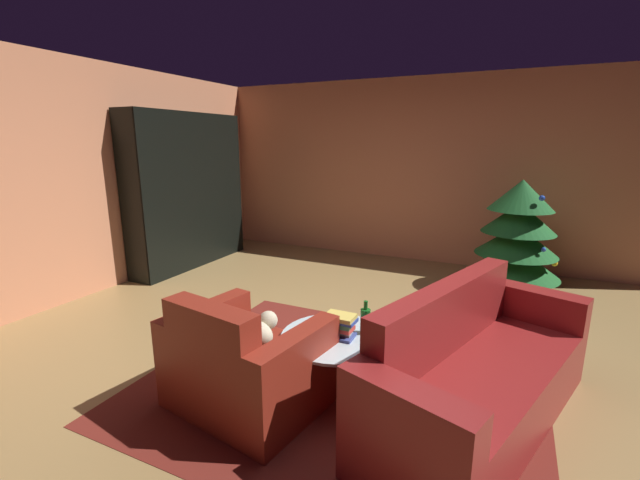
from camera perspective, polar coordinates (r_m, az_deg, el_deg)
The scene contains 11 objects.
ground_plane at distance 3.63m, azimuth 3.34°, elevation -15.24°, with size 7.66×7.66×0.00m, color olive.
wall_back at distance 6.24m, azimuth 14.38°, elevation 9.07°, with size 6.51×0.06×2.63m, color #CD7E56.
wall_left at distance 5.31m, azimuth -31.09°, elevation 6.90°, with size 0.06×6.36×2.63m, color #CD7E56.
area_rug at distance 3.23m, azimuth 2.74°, elevation -19.12°, with size 2.77×2.33×0.01m, color maroon.
bookshelf_unit at distance 6.21m, azimuth -16.87°, elevation 6.47°, with size 0.39×1.96×2.12m.
armchair_red at distance 2.92m, azimuth -10.28°, elevation -16.62°, with size 1.07×0.91×0.80m.
couch_red at distance 2.91m, azimuth 20.72°, elevation -17.18°, with size 1.30×2.07×0.86m.
coffee_table at distance 2.97m, azimuth 2.17°, elevation -13.58°, with size 0.77×0.77×0.42m.
book_stack_on_table at distance 2.91m, azimuth 2.79°, elevation -11.56°, with size 0.21×0.16×0.16m.
bottle_on_table at distance 2.97m, azimuth 6.24°, elevation -10.94°, with size 0.07×0.07×0.24m.
decorated_tree at distance 5.42m, azimuth 25.46°, elevation 0.63°, with size 1.03×1.03×1.31m.
Camera 1 is at (1.15, -2.97, 1.73)m, focal length 23.30 mm.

